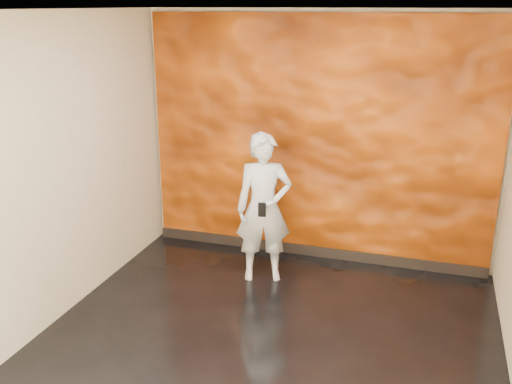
{
  "coord_description": "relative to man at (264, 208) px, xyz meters",
  "views": [
    {
      "loc": [
        1.24,
        -4.18,
        2.84
      ],
      "look_at": [
        -0.38,
        0.91,
        1.07
      ],
      "focal_mm": 40.0,
      "sensor_mm": 36.0,
      "label": 1
    }
  ],
  "objects": [
    {
      "name": "room",
      "position": [
        0.39,
        -1.21,
        0.6
      ],
      "size": [
        4.02,
        4.02,
        2.81
      ],
      "color": "black",
      "rests_on": "ground"
    },
    {
      "name": "phone",
      "position": [
        0.06,
        -0.25,
        0.07
      ],
      "size": [
        0.08,
        0.03,
        0.15
      ],
      "primitive_type": "cube",
      "rotation": [
        0.0,
        0.0,
        0.14
      ],
      "color": "black",
      "rests_on": "man"
    },
    {
      "name": "feature_wall",
      "position": [
        0.39,
        0.75,
        0.58
      ],
      "size": [
        3.9,
        0.06,
        2.75
      ],
      "primitive_type": "cube",
      "color": "#E35C09",
      "rests_on": "ground"
    },
    {
      "name": "man",
      "position": [
        0.0,
        0.0,
        0.0
      ],
      "size": [
        0.68,
        0.56,
        1.6
      ],
      "primitive_type": "imported",
      "rotation": [
        0.0,
        0.0,
        0.34
      ],
      "color": "#989EA6",
      "rests_on": "ground"
    },
    {
      "name": "baseboard",
      "position": [
        0.39,
        0.71,
        -0.74
      ],
      "size": [
        3.9,
        0.04,
        0.12
      ],
      "primitive_type": "cube",
      "color": "black",
      "rests_on": "ground"
    }
  ]
}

